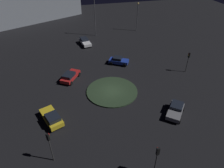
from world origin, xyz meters
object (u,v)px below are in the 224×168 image
(traffic_light_south, at_px, (157,156))
(streetlamp_northeast, at_px, (137,14))
(car_white, at_px, (85,42))
(store_building, at_px, (24,5))
(car_grey, at_px, (176,110))
(streetlamp_north, at_px, (95,12))
(traffic_light_southwest, at_px, (49,142))
(car_blue, at_px, (119,61))
(traffic_light_east, at_px, (188,59))
(car_red, at_px, (70,76))
(car_yellow, at_px, (52,118))

(traffic_light_south, relative_size, streetlamp_northeast, 0.56)
(car_white, relative_size, store_building, 0.14)
(car_grey, distance_m, streetlamp_north, 33.31)
(traffic_light_southwest, height_order, store_building, store_building)
(car_blue, bearing_deg, store_building, 149.98)
(car_blue, height_order, traffic_light_east, traffic_light_east)
(car_blue, xyz_separation_m, streetlamp_north, (-1.56, 16.42, 5.28))
(car_white, relative_size, car_red, 1.05)
(car_red, height_order, streetlamp_north, streetlamp_north)
(store_building, bearing_deg, car_white, 96.55)
(car_yellow, bearing_deg, store_building, -13.63)
(streetlamp_north, bearing_deg, streetlamp_northeast, 3.41)
(car_grey, bearing_deg, streetlamp_north, -130.40)
(car_blue, bearing_deg, traffic_light_southwest, -93.73)
(car_blue, xyz_separation_m, traffic_light_southwest, (-13.06, -19.44, 2.25))
(car_blue, relative_size, car_white, 0.88)
(traffic_light_south, height_order, streetlamp_northeast, streetlamp_northeast)
(traffic_light_southwest, bearing_deg, store_building, 48.56)
(car_blue, height_order, traffic_light_southwest, traffic_light_southwest)
(car_blue, distance_m, car_red, 10.43)
(car_white, relative_size, traffic_light_southwest, 1.12)
(car_grey, distance_m, streetlamp_northeast, 33.94)
(traffic_light_east, relative_size, traffic_light_south, 0.94)
(car_blue, relative_size, traffic_light_southwest, 0.98)
(car_white, xyz_separation_m, car_grey, (8.87, -27.24, -0.03))
(traffic_light_southwest, height_order, traffic_light_south, traffic_light_southwest)
(car_white, bearing_deg, store_building, -156.74)
(car_red, bearing_deg, car_blue, -37.81)
(traffic_light_east, distance_m, streetlamp_north, 26.13)
(traffic_light_south, bearing_deg, streetlamp_north, -4.35)
(store_building, bearing_deg, car_yellow, 72.49)
(car_grey, height_order, car_red, car_red)
(car_white, bearing_deg, car_blue, 15.61)
(traffic_light_south, bearing_deg, traffic_light_east, -41.37)
(car_white, height_order, car_yellow, car_yellow)
(car_white, bearing_deg, traffic_light_east, 34.83)
(car_yellow, bearing_deg, streetlamp_north, -42.97)
(car_grey, xyz_separation_m, car_red, (-13.62, 12.61, 0.05))
(streetlamp_northeast, bearing_deg, streetlamp_north, -176.59)
(traffic_light_southwest, distance_m, traffic_light_south, 10.99)
(car_white, bearing_deg, streetlamp_north, 136.87)
(car_blue, distance_m, traffic_light_south, 24.02)
(car_blue, height_order, car_white, car_blue)
(car_blue, bearing_deg, car_red, -130.70)
(car_red, xyz_separation_m, traffic_light_east, (21.24, -2.62, 2.03))
(traffic_light_south, bearing_deg, car_blue, -9.45)
(car_yellow, bearing_deg, car_grey, -120.92)
(car_yellow, xyz_separation_m, store_building, (-6.84, 48.14, 3.81))
(car_blue, relative_size, traffic_light_south, 1.00)
(car_blue, height_order, store_building, store_building)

